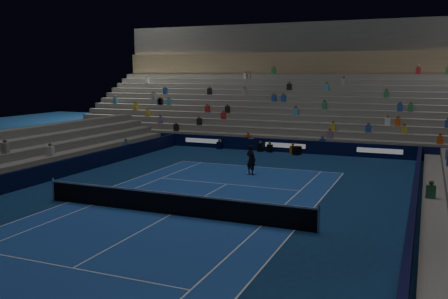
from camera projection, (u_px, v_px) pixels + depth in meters
ground at (171, 215)px, 21.19m from camera, size 90.00×90.00×0.00m
court_surface at (171, 215)px, 21.19m from camera, size 10.97×23.77×0.01m
sponsor_barrier_far at (286, 146)px, 38.00m from camera, size 44.00×0.25×1.00m
sponsor_barrier_east at (411, 231)px, 17.44m from camera, size 0.25×37.00×1.00m
sponsor_barrier_west at (2, 184)px, 24.78m from camera, size 0.25×37.00×1.00m
grandstand_main at (313, 102)px, 46.14m from camera, size 44.00×15.20×11.20m
tennis_net at (171, 203)px, 21.11m from camera, size 12.90×0.10×1.10m
tennis_player at (251, 160)px, 29.48m from camera, size 0.78×0.66×1.83m
broadcast_camera at (297, 150)px, 36.84m from camera, size 0.67×1.02×0.63m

